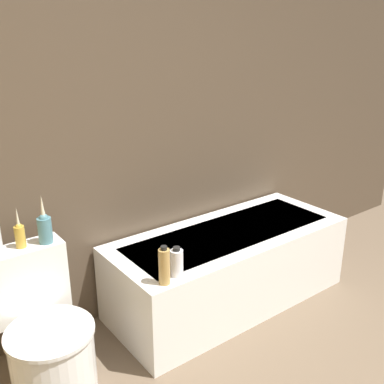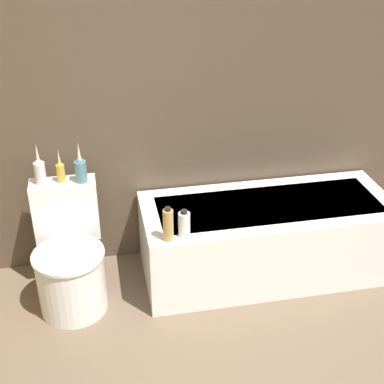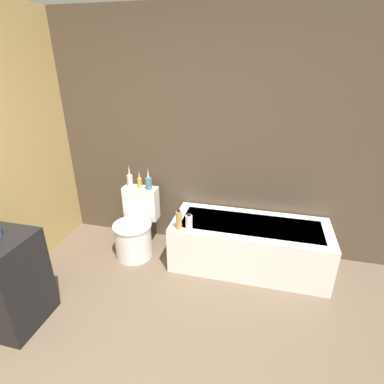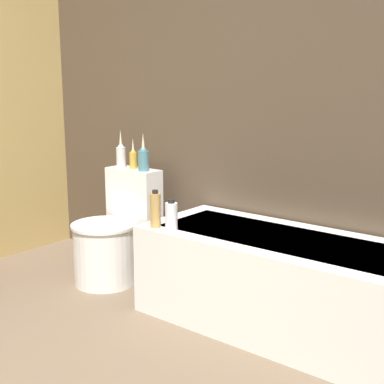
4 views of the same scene
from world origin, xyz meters
TOP-DOWN VIEW (x-y plane):
  - wall_back_tiled at (0.00, 2.39)m, footprint 6.40×0.06m
  - bathtub at (0.68, 2.01)m, footprint 1.64×0.67m
  - toilet at (-0.60, 1.94)m, footprint 0.43×0.58m
  - vanity_counter at (-1.28, 0.74)m, footprint 0.62×0.50m
  - vase_gold at (-0.72, 2.15)m, footprint 0.07×0.07m
  - vase_silver at (-0.60, 2.15)m, footprint 0.05×0.05m
  - vase_bronze at (-0.48, 2.13)m, footprint 0.07×0.07m
  - shampoo_bottle_tall at (-0.02, 1.73)m, footprint 0.06×0.06m
  - shampoo_bottle_short at (0.08, 1.76)m, footprint 0.07×0.07m

SIDE VIEW (x-z plane):
  - bathtub at x=0.68m, z-range 0.00..0.52m
  - toilet at x=-0.60m, z-range -0.07..0.67m
  - vanity_counter at x=-1.28m, z-range 0.00..0.83m
  - shampoo_bottle_short at x=0.08m, z-range 0.51..0.68m
  - shampoo_bottle_tall at x=-0.02m, z-range 0.51..0.73m
  - vase_silver at x=-0.60m, z-range 0.70..0.92m
  - vase_bronze at x=-0.48m, z-range 0.70..0.96m
  - vase_gold at x=-0.72m, z-range 0.70..0.96m
  - wall_back_tiled at x=0.00m, z-range 0.00..2.60m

